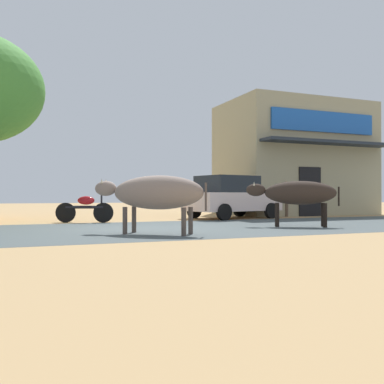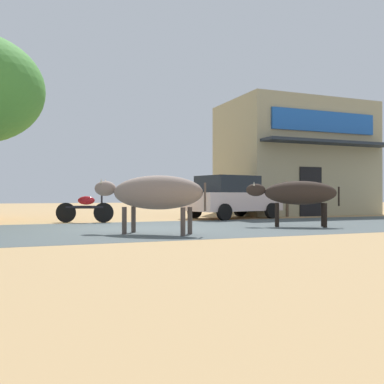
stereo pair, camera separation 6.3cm
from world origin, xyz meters
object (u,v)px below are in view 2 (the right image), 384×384
(parked_motorcycle, at_px, (86,208))
(pedestrian_by_shop, at_px, (286,195))
(cow_far_dark, at_px, (298,193))
(cow_near_brown, at_px, (155,193))
(parked_hatchback_car, at_px, (231,197))

(parked_motorcycle, xyz_separation_m, pedestrian_by_shop, (8.37, 0.91, 0.42))
(parked_motorcycle, distance_m, pedestrian_by_shop, 8.43)
(parked_motorcycle, bearing_deg, cow_far_dark, -37.66)
(cow_near_brown, relative_size, cow_far_dark, 1.00)
(pedestrian_by_shop, bearing_deg, parked_hatchback_car, -172.11)
(cow_far_dark, height_order, pedestrian_by_shop, pedestrian_by_shop)
(parked_motorcycle, height_order, pedestrian_by_shop, pedestrian_by_shop)
(parked_hatchback_car, height_order, cow_far_dark, parked_hatchback_car)
(cow_near_brown, xyz_separation_m, cow_far_dark, (4.49, 0.77, -0.00))
(parked_motorcycle, height_order, cow_near_brown, cow_near_brown)
(parked_hatchback_car, relative_size, pedestrian_by_shop, 2.56)
(parked_motorcycle, bearing_deg, pedestrian_by_shop, 6.24)
(cow_near_brown, distance_m, pedestrian_by_shop, 9.50)
(parked_hatchback_car, relative_size, cow_far_dark, 1.65)
(cow_far_dark, distance_m, pedestrian_by_shop, 5.88)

